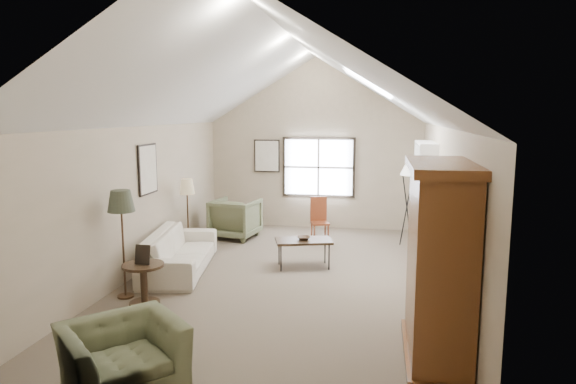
% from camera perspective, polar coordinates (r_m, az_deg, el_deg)
% --- Properties ---
extents(room_shell, '(5.01, 8.01, 4.00)m').
position_cam_1_polar(room_shell, '(8.19, -0.50, 12.17)').
color(room_shell, '#6C5E4D').
rests_on(room_shell, ground).
extents(window, '(1.72, 0.08, 1.42)m').
position_cam_1_polar(window, '(12.14, 3.41, 2.76)').
color(window, black).
rests_on(window, room_shell).
extents(skylight, '(0.80, 1.20, 0.52)m').
position_cam_1_polar(skylight, '(8.95, 8.98, 11.86)').
color(skylight, white).
rests_on(skylight, room_shell).
extents(wall_art, '(1.97, 3.71, 0.88)m').
position_cam_1_polar(wall_art, '(10.58, -8.61, 3.29)').
color(wall_art, black).
rests_on(wall_art, room_shell).
extents(armoire, '(0.60, 1.50, 2.20)m').
position_cam_1_polar(armoire, '(5.90, 16.44, -7.57)').
color(armoire, brown).
rests_on(armoire, ground).
extents(tv_alcove, '(0.32, 1.30, 2.10)m').
position_cam_1_polar(tv_alcove, '(9.80, 14.87, -0.75)').
color(tv_alcove, white).
rests_on(tv_alcove, ground).
extents(media_console, '(0.34, 1.18, 0.60)m').
position_cam_1_polar(media_console, '(9.97, 14.56, -5.57)').
color(media_console, '#382316').
rests_on(media_console, ground).
extents(tv_panel, '(0.05, 0.90, 0.55)m').
position_cam_1_polar(tv_panel, '(9.84, 14.70, -2.07)').
color(tv_panel, black).
rests_on(tv_panel, media_console).
extents(sofa, '(1.28, 2.48, 0.69)m').
position_cam_1_polar(sofa, '(9.18, -11.94, -6.43)').
color(sofa, beige).
rests_on(sofa, ground).
extents(armchair_near, '(1.44, 1.44, 0.71)m').
position_cam_1_polar(armchair_near, '(5.50, -17.89, -17.24)').
color(armchair_near, '#5A5F42').
rests_on(armchair_near, ground).
extents(armchair_far, '(1.07, 1.09, 0.87)m').
position_cam_1_polar(armchair_far, '(11.31, -5.86, -2.94)').
color(armchair_far, '#666A4A').
rests_on(armchair_far, ground).
extents(coffee_table, '(1.10, 0.80, 0.50)m').
position_cam_1_polar(coffee_table, '(9.18, 1.74, -6.84)').
color(coffee_table, '#322214').
rests_on(coffee_table, ground).
extents(bowl, '(0.29, 0.29, 0.06)m').
position_cam_1_polar(bowl, '(9.11, 1.75, -5.14)').
color(bowl, '#352215').
rests_on(bowl, coffee_table).
extents(side_table, '(0.68, 0.68, 0.59)m').
position_cam_1_polar(side_table, '(7.75, -15.71, -9.81)').
color(side_table, '#372516').
rests_on(side_table, ground).
extents(side_chair, '(0.46, 0.46, 0.93)m').
position_cam_1_polar(side_chair, '(11.05, 3.57, -3.01)').
color(side_chair, brown).
rests_on(side_chair, ground).
extents(tripod_lamp, '(0.63, 0.63, 1.91)m').
position_cam_1_polar(tripod_lamp, '(10.66, 13.71, -1.03)').
color(tripod_lamp, silver).
rests_on(tripod_lamp, ground).
extents(dark_lamp, '(0.45, 0.45, 1.65)m').
position_cam_1_polar(dark_lamp, '(7.95, -17.85, -5.47)').
color(dark_lamp, '#2A2E20').
rests_on(dark_lamp, ground).
extents(tan_lamp, '(0.34, 0.34, 1.48)m').
position_cam_1_polar(tan_lamp, '(10.28, -11.07, -2.50)').
color(tan_lamp, tan).
rests_on(tan_lamp, ground).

